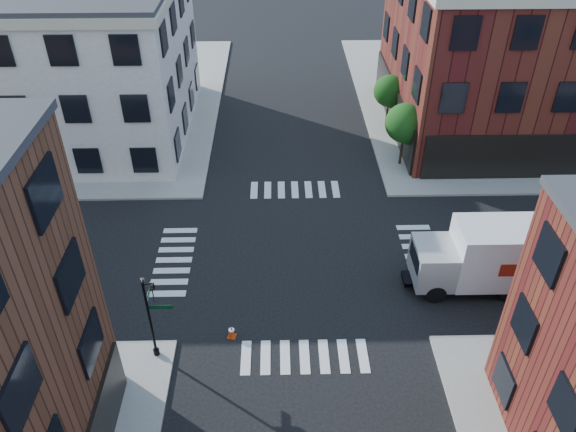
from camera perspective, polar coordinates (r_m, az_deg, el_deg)
The scene contains 10 objects.
ground at distance 31.59m, azimuth 1.11°, elevation -4.32°, with size 120.00×120.00×0.00m, color black.
sidewalk_ne at distance 54.18m, azimuth 23.42°, elevation 10.97°, with size 30.00×30.00×0.15m, color gray.
sidewalk_nw at distance 53.28m, azimuth -23.45°, elevation 10.56°, with size 30.00×30.00×0.15m, color gray.
building_ne at distance 47.76m, azimuth 26.70°, elevation 14.74°, with size 25.00×16.00×12.00m, color #471112.
building_nw at distance 46.33m, azimuth -24.64°, elevation 14.04°, with size 22.00×16.00×11.00m, color beige.
tree_near at distance 39.15m, azimuth 11.87°, elevation 9.03°, with size 2.69×2.69×4.49m.
tree_far at distance 44.57m, azimuth 10.34°, elevation 12.23°, with size 2.43×2.43×4.07m.
signal_pole at distance 25.35m, azimuth -13.79°, elevation -9.27°, with size 1.29×1.24×4.60m.
box_truck at distance 30.58m, azimuth 20.60°, elevation -3.85°, with size 8.50×2.71×3.83m.
traffic_cone at distance 27.33m, azimuth -5.75°, elevation -11.62°, with size 0.46×0.46×0.70m.
Camera 1 is at (-1.14, -24.05, 20.46)m, focal length 35.00 mm.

